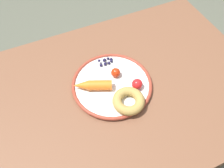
% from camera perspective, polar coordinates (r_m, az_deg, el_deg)
% --- Properties ---
extents(ground_plane, '(6.00, 6.00, 0.00)m').
position_cam_1_polar(ground_plane, '(1.49, 1.36, -17.51)').
color(ground_plane, '#575949').
extents(dining_table, '(1.02, 0.71, 0.75)m').
position_cam_1_polar(dining_table, '(0.90, 2.15, -4.87)').
color(dining_table, brown).
rests_on(dining_table, ground_plane).
extents(plate, '(0.28, 0.28, 0.02)m').
position_cam_1_polar(plate, '(0.81, 0.00, -0.12)').
color(plate, silver).
rests_on(plate, dining_table).
extents(carrot_orange, '(0.13, 0.08, 0.03)m').
position_cam_1_polar(carrot_orange, '(0.79, -4.87, -0.33)').
color(carrot_orange, orange).
rests_on(carrot_orange, plate).
extents(donut, '(0.11, 0.11, 0.03)m').
position_cam_1_polar(donut, '(0.75, 4.13, -4.18)').
color(donut, '#AE8C46').
rests_on(donut, plate).
extents(blueberry_pile, '(0.06, 0.03, 0.02)m').
position_cam_1_polar(blueberry_pile, '(0.86, -1.55, 5.59)').
color(blueberry_pile, '#191638').
rests_on(blueberry_pile, plate).
extents(tomato_near, '(0.03, 0.03, 0.03)m').
position_cam_1_polar(tomato_near, '(0.82, 1.09, 2.90)').
color(tomato_near, red).
rests_on(tomato_near, plate).
extents(tomato_mid, '(0.04, 0.04, 0.04)m').
position_cam_1_polar(tomato_mid, '(0.79, 6.24, -0.03)').
color(tomato_mid, red).
rests_on(tomato_mid, plate).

